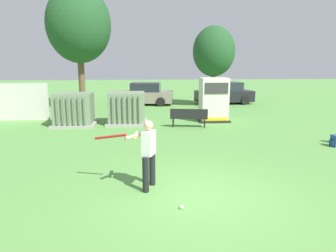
{
  "coord_description": "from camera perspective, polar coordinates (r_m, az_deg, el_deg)",
  "views": [
    {
      "loc": [
        -1.28,
        -6.87,
        3.15
      ],
      "look_at": [
        -0.47,
        3.5,
        1.0
      ],
      "focal_mm": 33.57,
      "sensor_mm": 36.0,
      "label": 1
    }
  ],
  "objects": [
    {
      "name": "tree_center_left",
      "position": [
        22.47,
        8.32,
        13.24
      ],
      "size": [
        2.9,
        2.9,
        5.55
      ],
      "color": "brown",
      "rests_on": "ground"
    },
    {
      "name": "sports_ball",
      "position": [
        7.05,
        2.51,
        -14.49
      ],
      "size": [
        0.09,
        0.09,
        0.09
      ],
      "primitive_type": "sphere",
      "color": "white",
      "rests_on": "ground"
    },
    {
      "name": "tree_left",
      "position": [
        22.25,
        -15.91,
        17.24
      ],
      "size": [
        4.17,
        4.17,
        7.97
      ],
      "color": "brown",
      "rests_on": "ground"
    },
    {
      "name": "ground_plane",
      "position": [
        7.67,
        5.67,
        -12.65
      ],
      "size": [
        96.0,
        96.0,
        0.0
      ],
      "primitive_type": "plane",
      "color": "#5B9947"
    },
    {
      "name": "park_bench",
      "position": [
        15.18,
        3.81,
        1.74
      ],
      "size": [
        1.84,
        0.7,
        0.92
      ],
      "color": "black",
      "rests_on": "ground"
    },
    {
      "name": "fence_panel",
      "position": [
        19.06,
        -27.8,
        3.86
      ],
      "size": [
        4.8,
        0.12,
        2.0
      ],
      "primitive_type": "cube",
      "color": "beige",
      "rests_on": "ground"
    },
    {
      "name": "backpack",
      "position": [
        13.35,
        28.02,
        -2.43
      ],
      "size": [
        0.29,
        0.34,
        0.44
      ],
      "color": "#264C8C",
      "rests_on": "ground"
    },
    {
      "name": "transformer_mid_west",
      "position": [
        16.12,
        -7.48,
        3.16
      ],
      "size": [
        2.1,
        1.7,
        1.62
      ],
      "color": "#9E9B93",
      "rests_on": "ground"
    },
    {
      "name": "transformer_west",
      "position": [
        16.24,
        -16.7,
        2.83
      ],
      "size": [
        2.1,
        1.7,
        1.62
      ],
      "color": "#9E9B93",
      "rests_on": "ground"
    },
    {
      "name": "batter",
      "position": [
        7.81,
        -3.9,
        -4.52
      ],
      "size": [
        1.57,
        0.87,
        1.74
      ],
      "color": "black",
      "rests_on": "ground"
    },
    {
      "name": "generator_enclosure",
      "position": [
        16.9,
        8.28,
        4.72
      ],
      "size": [
        1.6,
        1.4,
        2.3
      ],
      "color": "#262626",
      "rests_on": "ground"
    },
    {
      "name": "parked_car_left_of_center",
      "position": [
        24.06,
        10.26,
        5.78
      ],
      "size": [
        4.39,
        2.35,
        1.62
      ],
      "color": "black",
      "rests_on": "ground"
    },
    {
      "name": "parked_car_leftmost",
      "position": [
        23.25,
        -4.32,
        5.74
      ],
      "size": [
        4.39,
        2.33,
        1.62
      ],
      "color": "gray",
      "rests_on": "ground"
    }
  ]
}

